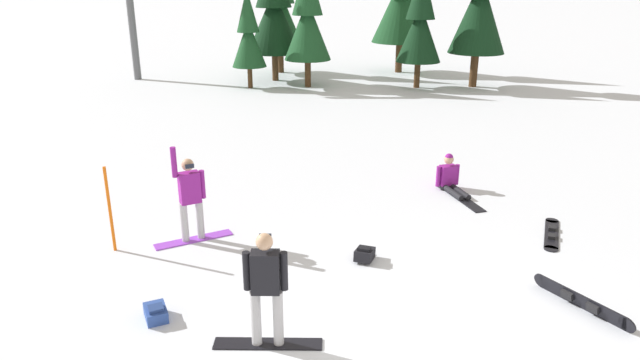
{
  "coord_description": "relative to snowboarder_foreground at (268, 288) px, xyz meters",
  "views": [
    {
      "loc": [
        -1.34,
        -6.93,
        5.12
      ],
      "look_at": [
        -1.38,
        4.42,
        1.0
      ],
      "focal_mm": 32.07,
      "sensor_mm": 36.0,
      "label": 1
    }
  ],
  "objects": [
    {
      "name": "pine_tree_short",
      "position": [
        5.34,
        19.97,
        2.06
      ],
      "size": [
        2.07,
        2.07,
        5.52
      ],
      "color": "#472D19",
      "rests_on": "ground_plane"
    },
    {
      "name": "pine_tree_broad",
      "position": [
        -1.38,
        24.39,
        2.52
      ],
      "size": [
        2.46,
        2.46,
        6.36
      ],
      "color": "#472D19",
      "rests_on": "ground_plane"
    },
    {
      "name": "snowboarder_foreground",
      "position": [
        0.0,
        0.0,
        0.0
      ],
      "size": [
        1.59,
        0.31,
        1.79
      ],
      "color": "black",
      "rests_on": "ground_plane"
    },
    {
      "name": "pine_tree_twin",
      "position": [
        0.18,
        20.19,
        2.22
      ],
      "size": [
        2.19,
        2.19,
        5.81
      ],
      "color": "#472D19",
      "rests_on": "ground_plane"
    },
    {
      "name": "pine_tree_leaning",
      "position": [
        -1.49,
        21.9,
        2.46
      ],
      "size": [
        2.72,
        2.72,
        6.24
      ],
      "color": "#472D19",
      "rests_on": "ground_plane"
    },
    {
      "name": "ground_plane",
      "position": [
        2.1,
        -0.11,
        -0.95
      ],
      "size": [
        800.0,
        800.0,
        0.0
      ],
      "primitive_type": "plane",
      "color": "silver"
    },
    {
      "name": "pine_tree_young",
      "position": [
        -2.54,
        19.91,
        1.51
      ],
      "size": [
        1.6,
        1.6,
        4.51
      ],
      "color": "#472D19",
      "rests_on": "ground_plane"
    },
    {
      "name": "loose_snowboard_near_right",
      "position": [
        5.58,
        3.74,
        -0.92
      ],
      "size": [
        0.89,
        1.71,
        0.09
      ],
      "color": "black",
      "rests_on": "ground_plane"
    },
    {
      "name": "backpack_blue",
      "position": [
        -1.81,
        0.65,
        -0.83
      ],
      "size": [
        0.48,
        0.55,
        0.27
      ],
      "color": "#2D4C9E",
      "rests_on": "ground_plane"
    },
    {
      "name": "trail_marker_pole",
      "position": [
        -3.26,
        3.03,
        -0.08
      ],
      "size": [
        0.06,
        0.06,
        1.73
      ],
      "primitive_type": "cylinder",
      "color": "orange",
      "rests_on": "ground_plane"
    },
    {
      "name": "loose_snowboard_near_left",
      "position": [
        4.97,
        0.94,
        -0.81
      ],
      "size": [
        1.06,
        1.59,
        0.28
      ],
      "color": "black",
      "rests_on": "ground_plane"
    },
    {
      "name": "snowboarder_background",
      "position": [
        4.01,
        6.28,
        -0.64
      ],
      "size": [
        0.9,
        1.78,
        0.92
      ],
      "color": "black",
      "rests_on": "ground_plane"
    },
    {
      "name": "snowboarder_midground",
      "position": [
        -1.81,
        3.48,
        -0.0
      ],
      "size": [
        1.53,
        0.99,
        2.01
      ],
      "color": "#993FD8",
      "rests_on": "ground_plane"
    },
    {
      "name": "pine_tree_tall",
      "position": [
        8.06,
        20.19,
        2.99
      ],
      "size": [
        2.61,
        2.61,
        7.23
      ],
      "color": "#472D19",
      "rests_on": "ground_plane"
    },
    {
      "name": "backpack_black",
      "position": [
        1.6,
        2.61,
        -0.81
      ],
      "size": [
        0.45,
        0.55,
        0.3
      ],
      "color": "black",
      "rests_on": "ground_plane"
    }
  ]
}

